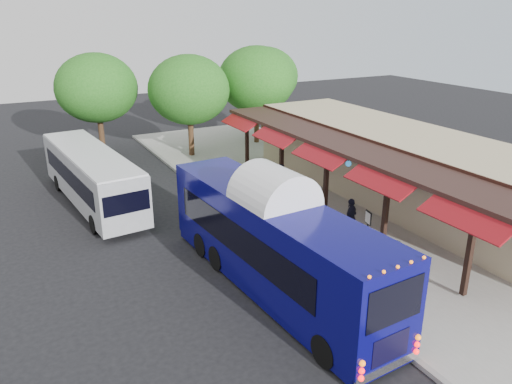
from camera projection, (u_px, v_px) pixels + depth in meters
ground at (303, 274)px, 18.48m from camera, size 90.00×90.00×0.00m
sidewalk at (345, 212)px, 23.97m from camera, size 10.00×40.00×0.15m
curb at (254, 232)px, 21.79m from camera, size 0.20×40.00×0.16m
station_shelter at (402, 167)px, 24.85m from camera, size 8.15×20.00×3.60m
coach_bus at (274, 239)px, 16.93m from camera, size 3.03×11.14×3.53m
city_bus at (91, 175)px, 24.69m from camera, size 3.17×10.37×2.74m
ped_a at (396, 266)px, 16.78m from camera, size 0.70×0.48×1.87m
ped_b at (280, 179)px, 25.83m from camera, size 0.97×0.88×1.64m
ped_c at (351, 218)px, 20.97m from camera, size 1.07×0.85×1.69m
ped_d at (277, 200)px, 23.06m from camera, size 1.15×0.82×1.62m
sign_board at (368, 219)px, 21.14m from camera, size 0.15×0.48×1.07m
tree_left at (189, 90)px, 31.74m from camera, size 5.20×5.20×6.66m
tree_mid at (257, 79)px, 34.93m from camera, size 5.44×5.44×6.97m
tree_right at (264, 76)px, 38.05m from camera, size 5.23×5.23×6.69m
tree_far at (96, 88)px, 32.21m from camera, size 5.25×5.25×6.72m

